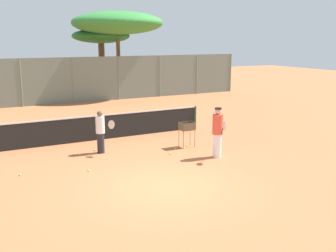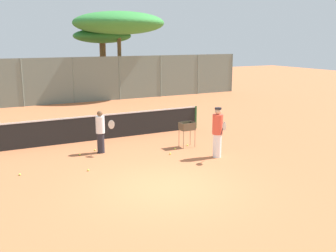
{
  "view_description": "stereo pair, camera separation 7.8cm",
  "coord_description": "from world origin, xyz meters",
  "px_view_note": "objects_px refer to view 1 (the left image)",
  "views": [
    {
      "loc": [
        -4.86,
        -9.34,
        4.13
      ],
      "look_at": [
        1.73,
        3.18,
        1.0
      ],
      "focal_mm": 42.0,
      "sensor_mm": 36.0,
      "label": 1
    },
    {
      "loc": [
        -4.79,
        -9.38,
        4.13
      ],
      "look_at": [
        1.73,
        3.18,
        1.0
      ],
      "focal_mm": 42.0,
      "sensor_mm": 36.0,
      "label": 2
    }
  ],
  "objects_px": {
    "tennis_net": "(98,127)",
    "player_red_cap": "(218,132)",
    "player_white_outfit": "(101,131)",
    "ball_cart": "(187,128)"
  },
  "relations": [
    {
      "from": "player_white_outfit",
      "to": "player_red_cap",
      "type": "bearing_deg",
      "value": 22.22
    },
    {
      "from": "tennis_net",
      "to": "player_white_outfit",
      "type": "distance_m",
      "value": 1.98
    },
    {
      "from": "player_red_cap",
      "to": "ball_cart",
      "type": "xyz_separation_m",
      "value": [
        -0.28,
        1.66,
        -0.17
      ]
    },
    {
      "from": "player_white_outfit",
      "to": "tennis_net",
      "type": "bearing_deg",
      "value": 131.91
    },
    {
      "from": "ball_cart",
      "to": "tennis_net",
      "type": "bearing_deg",
      "value": 135.34
    },
    {
      "from": "ball_cart",
      "to": "player_red_cap",
      "type": "bearing_deg",
      "value": -80.28
    },
    {
      "from": "tennis_net",
      "to": "player_red_cap",
      "type": "bearing_deg",
      "value": -55.39
    },
    {
      "from": "tennis_net",
      "to": "player_white_outfit",
      "type": "height_order",
      "value": "player_white_outfit"
    },
    {
      "from": "tennis_net",
      "to": "player_white_outfit",
      "type": "relative_size",
      "value": 6.05
    },
    {
      "from": "tennis_net",
      "to": "player_red_cap",
      "type": "xyz_separation_m",
      "value": [
        2.99,
        -4.34,
        0.37
      ]
    }
  ]
}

